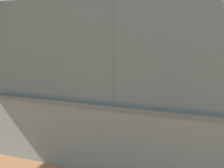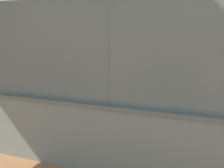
{
  "view_description": "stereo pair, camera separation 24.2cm",
  "coord_description": "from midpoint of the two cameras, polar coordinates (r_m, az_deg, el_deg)",
  "views": [
    {
      "loc": [
        -1.18,
        14.78,
        3.11
      ],
      "look_at": [
        2.6,
        5.59,
        1.15
      ],
      "focal_mm": 42.62,
      "sensor_mm": 36.0,
      "label": 1
    },
    {
      "loc": [
        -1.4,
        14.69,
        3.11
      ],
      "look_at": [
        2.6,
        5.59,
        1.15
      ],
      "focal_mm": 42.62,
      "sensor_mm": 36.0,
      "label": 2
    }
  ],
  "objects": [
    {
      "name": "player_foreground_swinging",
      "position": [
        15.97,
        12.56,
        2.99
      ],
      "size": [
        0.79,
        0.69,
        1.57
      ],
      "color": "#B2B2B2",
      "rests_on": "ground_plane"
    },
    {
      "name": "player_at_service_line",
      "position": [
        10.06,
        -10.64,
        -1.95
      ],
      "size": [
        1.22,
        0.7,
        1.48
      ],
      "color": "navy",
      "rests_on": "ground_plane"
    },
    {
      "name": "sports_ball",
      "position": [
        8.08,
        -7.63,
        0.05
      ],
      "size": [
        0.11,
        0.11,
        0.11
      ],
      "primitive_type": "sphere",
      "color": "white"
    },
    {
      "name": "ground_plane",
      "position": [
        15.12,
        18.33,
        -1.3
      ],
      "size": [
        260.0,
        260.0,
        0.0
      ],
      "primitive_type": "plane",
      "color": "#A36B42"
    },
    {
      "name": "player_crossing_court",
      "position": [
        13.79,
        0.86,
        2.23
      ],
      "size": [
        0.98,
        0.85,
        1.65
      ],
      "color": "#B2B2B2",
      "rests_on": "ground_plane"
    },
    {
      "name": "perimeter_wall",
      "position": [
        5.92,
        0.55,
        -11.79
      ],
      "size": [
        25.7,
        1.27,
        1.59
      ],
      "color": "gray",
      "rests_on": "ground_plane"
    },
    {
      "name": "spare_ball_by_wall",
      "position": [
        7.96,
        -1.83,
        -11.54
      ],
      "size": [
        0.08,
        0.08,
        0.08
      ],
      "primitive_type": "sphere",
      "color": "yellow",
      "rests_on": "ground_plane"
    },
    {
      "name": "fence_panel_on_wall",
      "position": [
        5.47,
        0.58,
        6.86
      ],
      "size": [
        25.25,
        0.97,
        2.22
      ],
      "color": "slate",
      "rests_on": "perimeter_wall"
    }
  ]
}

